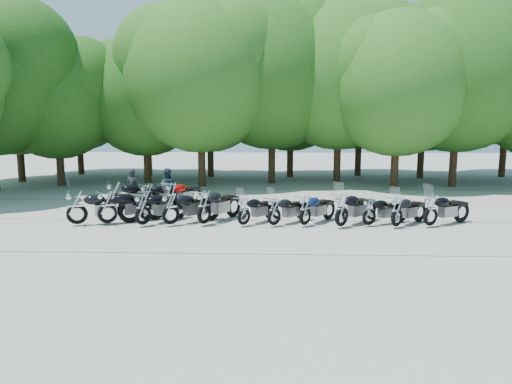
{
  "coord_description": "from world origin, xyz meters",
  "views": [
    {
      "loc": [
        0.65,
        -15.36,
        3.58
      ],
      "look_at": [
        0.0,
        1.5,
        1.1
      ],
      "focal_mm": 32.0,
      "sensor_mm": 36.0,
      "label": 1
    }
  ],
  "objects_px": {
    "motorcycle_14": "(172,195)",
    "rider_1": "(167,188)",
    "motorcycle_2": "(143,208)",
    "motorcycle_3": "(171,207)",
    "motorcycle_4": "(204,206)",
    "motorcycle_13": "(148,196)",
    "motorcycle_0": "(77,206)",
    "motorcycle_6": "(274,210)",
    "motorcycle_5": "(244,210)",
    "motorcycle_8": "(342,209)",
    "motorcycle_11": "(431,209)",
    "rider_0": "(133,188)",
    "motorcycle_9": "(369,210)",
    "motorcycle_12": "(116,195)",
    "motorcycle_7": "(305,209)",
    "motorcycle_10": "(397,211)",
    "motorcycle_1": "(107,206)"
  },
  "relations": [
    {
      "from": "motorcycle_7",
      "to": "motorcycle_12",
      "type": "relative_size",
      "value": 0.89
    },
    {
      "from": "motorcycle_0",
      "to": "motorcycle_6",
      "type": "bearing_deg",
      "value": -109.26
    },
    {
      "from": "motorcycle_8",
      "to": "motorcycle_11",
      "type": "bearing_deg",
      "value": -132.27
    },
    {
      "from": "motorcycle_6",
      "to": "motorcycle_14",
      "type": "distance_m",
      "value": 5.1
    },
    {
      "from": "rider_0",
      "to": "motorcycle_4",
      "type": "bearing_deg",
      "value": 156.03
    },
    {
      "from": "motorcycle_3",
      "to": "motorcycle_11",
      "type": "xyz_separation_m",
      "value": [
        9.19,
        0.14,
        -0.02
      ]
    },
    {
      "from": "rider_0",
      "to": "rider_1",
      "type": "bearing_deg",
      "value": -151.88
    },
    {
      "from": "motorcycle_6",
      "to": "motorcycle_8",
      "type": "relative_size",
      "value": 0.86
    },
    {
      "from": "motorcycle_2",
      "to": "motorcycle_13",
      "type": "height_order",
      "value": "motorcycle_2"
    },
    {
      "from": "motorcycle_1",
      "to": "motorcycle_4",
      "type": "distance_m",
      "value": 3.49
    },
    {
      "from": "motorcycle_5",
      "to": "motorcycle_8",
      "type": "bearing_deg",
      "value": -141.59
    },
    {
      "from": "motorcycle_0",
      "to": "motorcycle_10",
      "type": "bearing_deg",
      "value": -110.12
    },
    {
      "from": "motorcycle_3",
      "to": "motorcycle_4",
      "type": "xyz_separation_m",
      "value": [
        1.18,
        0.11,
        0.04
      ]
    },
    {
      "from": "motorcycle_4",
      "to": "motorcycle_14",
      "type": "distance_m",
      "value": 3.22
    },
    {
      "from": "motorcycle_12",
      "to": "rider_0",
      "type": "bearing_deg",
      "value": -51.44
    },
    {
      "from": "motorcycle_14",
      "to": "rider_1",
      "type": "relative_size",
      "value": 1.42
    },
    {
      "from": "motorcycle_5",
      "to": "motorcycle_7",
      "type": "bearing_deg",
      "value": -138.14
    },
    {
      "from": "motorcycle_2",
      "to": "motorcycle_9",
      "type": "height_order",
      "value": "motorcycle_2"
    },
    {
      "from": "motorcycle_13",
      "to": "motorcycle_14",
      "type": "distance_m",
      "value": 0.97
    },
    {
      "from": "motorcycle_7",
      "to": "rider_0",
      "type": "bearing_deg",
      "value": 12.25
    },
    {
      "from": "motorcycle_10",
      "to": "motorcycle_11",
      "type": "bearing_deg",
      "value": -126.77
    },
    {
      "from": "motorcycle_9",
      "to": "rider_1",
      "type": "xyz_separation_m",
      "value": [
        -8.07,
        3.57,
        0.28
      ]
    },
    {
      "from": "motorcycle_13",
      "to": "motorcycle_3",
      "type": "bearing_deg",
      "value": 158.73
    },
    {
      "from": "motorcycle_4",
      "to": "motorcycle_13",
      "type": "xyz_separation_m",
      "value": [
        -2.73,
        2.54,
        -0.05
      ]
    },
    {
      "from": "motorcycle_11",
      "to": "motorcycle_12",
      "type": "height_order",
      "value": "motorcycle_12"
    },
    {
      "from": "motorcycle_3",
      "to": "motorcycle_13",
      "type": "xyz_separation_m",
      "value": [
        -1.56,
        2.66,
        -0.01
      ]
    },
    {
      "from": "motorcycle_6",
      "to": "motorcycle_8",
      "type": "bearing_deg",
      "value": -136.81
    },
    {
      "from": "rider_0",
      "to": "motorcycle_7",
      "type": "bearing_deg",
      "value": 173.86
    },
    {
      "from": "motorcycle_11",
      "to": "motorcycle_13",
      "type": "bearing_deg",
      "value": 44.95
    },
    {
      "from": "motorcycle_7",
      "to": "motorcycle_11",
      "type": "relative_size",
      "value": 0.96
    },
    {
      "from": "motorcycle_0",
      "to": "motorcycle_2",
      "type": "relative_size",
      "value": 1.04
    },
    {
      "from": "rider_0",
      "to": "motorcycle_8",
      "type": "bearing_deg",
      "value": 176.21
    },
    {
      "from": "motorcycle_5",
      "to": "motorcycle_13",
      "type": "height_order",
      "value": "motorcycle_13"
    },
    {
      "from": "motorcycle_5",
      "to": "motorcycle_6",
      "type": "bearing_deg",
      "value": -139.11
    },
    {
      "from": "motorcycle_3",
      "to": "rider_1",
      "type": "height_order",
      "value": "rider_1"
    },
    {
      "from": "motorcycle_2",
      "to": "motorcycle_3",
      "type": "bearing_deg",
      "value": -138.38
    },
    {
      "from": "motorcycle_9",
      "to": "motorcycle_13",
      "type": "relative_size",
      "value": 0.88
    },
    {
      "from": "motorcycle_0",
      "to": "motorcycle_12",
      "type": "bearing_deg",
      "value": -29.88
    },
    {
      "from": "motorcycle_6",
      "to": "motorcycle_9",
      "type": "xyz_separation_m",
      "value": [
        3.37,
        0.15,
        -0.01
      ]
    },
    {
      "from": "motorcycle_0",
      "to": "motorcycle_13",
      "type": "bearing_deg",
      "value": -53.45
    },
    {
      "from": "motorcycle_3",
      "to": "motorcycle_11",
      "type": "bearing_deg",
      "value": -129.98
    },
    {
      "from": "rider_0",
      "to": "motorcycle_10",
      "type": "bearing_deg",
      "value": -179.49
    },
    {
      "from": "rider_1",
      "to": "motorcycle_3",
      "type": "bearing_deg",
      "value": 91.56
    },
    {
      "from": "motorcycle_0",
      "to": "rider_1",
      "type": "relative_size",
      "value": 1.47
    },
    {
      "from": "motorcycle_1",
      "to": "motorcycle_13",
      "type": "height_order",
      "value": "motorcycle_1"
    },
    {
      "from": "motorcycle_14",
      "to": "motorcycle_0",
      "type": "bearing_deg",
      "value": 71.16
    },
    {
      "from": "rider_1",
      "to": "rider_0",
      "type": "bearing_deg",
      "value": -4.72
    },
    {
      "from": "motorcycle_13",
      "to": "motorcycle_2",
      "type": "bearing_deg",
      "value": 140.45
    },
    {
      "from": "motorcycle_11",
      "to": "motorcycle_8",
      "type": "bearing_deg",
      "value": 62.42
    },
    {
      "from": "motorcycle_5",
      "to": "rider_0",
      "type": "distance_m",
      "value": 6.16
    }
  ]
}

